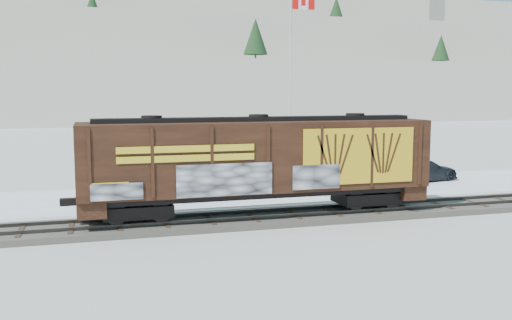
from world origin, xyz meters
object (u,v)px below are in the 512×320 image
object	(u,v)px
car_silver	(168,185)
car_white	(281,179)
hopper_railcar	(259,160)
flagpole	(291,106)
car_dark	(424,170)

from	to	relation	value
car_silver	car_white	bearing A→B (deg)	-70.05
hopper_railcar	car_silver	distance (m)	8.08
flagpole	car_silver	size ratio (longest dim) A/B	3.21
car_silver	car_white	xyz separation A→B (m)	(6.64, -0.47, 0.15)
hopper_railcar	car_silver	size ratio (longest dim) A/B	3.94
flagpole	car_silver	xyz separation A→B (m)	(-10.17, -7.73, -4.27)
car_silver	car_dark	world-z (taller)	car_dark
car_silver	car_dark	bearing A→B (deg)	-61.51
hopper_railcar	car_dark	bearing A→B (deg)	30.78
hopper_railcar	car_dark	world-z (taller)	hopper_railcar
flagpole	car_dark	xyz separation A→B (m)	(7.25, -6.37, -4.23)
hopper_railcar	car_white	bearing A→B (deg)	63.20
car_white	flagpole	bearing A→B (deg)	-4.02
hopper_railcar	flagpole	distance (m)	16.41
flagpole	car_white	bearing A→B (deg)	-113.29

